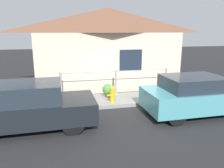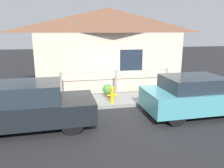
{
  "view_description": "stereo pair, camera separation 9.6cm",
  "coord_description": "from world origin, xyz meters",
  "px_view_note": "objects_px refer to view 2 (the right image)",
  "views": [
    {
      "loc": [
        -2.21,
        -7.74,
        2.92
      ],
      "look_at": [
        -0.44,
        0.3,
        0.9
      ],
      "focal_mm": 35.0,
      "sensor_mm": 36.0,
      "label": 1
    },
    {
      "loc": [
        -2.11,
        -7.76,
        2.92
      ],
      "look_at": [
        -0.44,
        0.3,
        0.9
      ],
      "focal_mm": 35.0,
      "sensor_mm": 36.0,
      "label": 2
    }
  ],
  "objects_px": {
    "fire_hydrant": "(112,94)",
    "potted_plant_by_fence": "(30,92)",
    "car_right": "(195,95)",
    "car_left": "(29,106)",
    "potted_plant_near_hydrant": "(108,90)"
  },
  "relations": [
    {
      "from": "fire_hydrant",
      "to": "potted_plant_by_fence",
      "type": "relative_size",
      "value": 1.04
    },
    {
      "from": "car_right",
      "to": "potted_plant_by_fence",
      "type": "relative_size",
      "value": 5.55
    },
    {
      "from": "car_left",
      "to": "potted_plant_by_fence",
      "type": "bearing_deg",
      "value": 96.77
    },
    {
      "from": "fire_hydrant",
      "to": "potted_plant_by_fence",
      "type": "xyz_separation_m",
      "value": [
        -3.2,
        1.0,
        0.0
      ]
    },
    {
      "from": "car_left",
      "to": "fire_hydrant",
      "type": "xyz_separation_m",
      "value": [
        2.85,
        1.45,
        -0.21
      ]
    },
    {
      "from": "car_left",
      "to": "potted_plant_near_hydrant",
      "type": "xyz_separation_m",
      "value": [
        2.84,
        2.29,
        -0.27
      ]
    },
    {
      "from": "potted_plant_near_hydrant",
      "to": "fire_hydrant",
      "type": "bearing_deg",
      "value": -89.11
    },
    {
      "from": "car_right",
      "to": "potted_plant_near_hydrant",
      "type": "bearing_deg",
      "value": 138.75
    },
    {
      "from": "potted_plant_by_fence",
      "to": "car_left",
      "type": "bearing_deg",
      "value": -81.94
    },
    {
      "from": "car_left",
      "to": "car_right",
      "type": "relative_size",
      "value": 1.06
    },
    {
      "from": "potted_plant_by_fence",
      "to": "fire_hydrant",
      "type": "bearing_deg",
      "value": -17.29
    },
    {
      "from": "car_right",
      "to": "car_left",
      "type": "bearing_deg",
      "value": 179.26
    },
    {
      "from": "car_left",
      "to": "fire_hydrant",
      "type": "height_order",
      "value": "car_left"
    },
    {
      "from": "fire_hydrant",
      "to": "potted_plant_near_hydrant",
      "type": "distance_m",
      "value": 0.84
    },
    {
      "from": "fire_hydrant",
      "to": "potted_plant_near_hydrant",
      "type": "relative_size",
      "value": 1.24
    }
  ]
}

